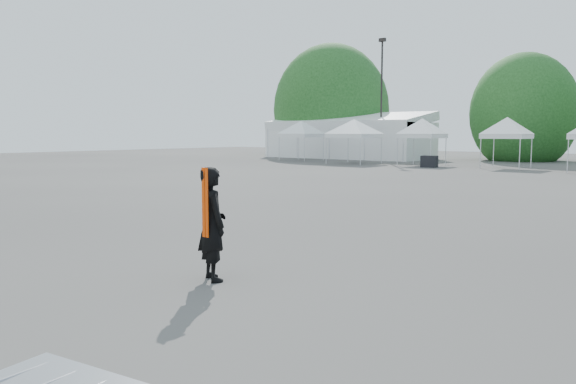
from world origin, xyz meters
The scene contains 11 objects.
ground centered at (0.00, 0.00, 0.00)m, with size 120.00×120.00×0.00m, color #474442.
marquee centered at (-22.00, 35.00, 1.97)m, with size 15.00×6.25×4.23m.
light_pole_west centered at (-18.00, 34.00, 5.77)m, with size 0.60×0.25×10.30m.
tree_far_w centered at (-26.00, 38.00, 4.54)m, with size 4.80×4.80×7.30m.
tree_mid_w centered at (-8.00, 40.00, 3.93)m, with size 4.16×4.16×6.33m.
tent_a centered at (-22.58, 28.73, 3.06)m, with size 4.05×4.05×3.88m.
tent_b centered at (-16.41, 27.21, 3.06)m, with size 4.52×4.52×3.88m.
tent_c centered at (-11.49, 28.45, 3.06)m, with size 3.85×3.85×3.88m.
tent_d centered at (-5.65, 28.69, 3.06)m, with size 3.77×3.77×3.88m.
man centered at (0.06, -2.85, 0.89)m, with size 0.76×0.65×1.77m.
crate_west centered at (-9.91, 26.36, 0.39)m, with size 1.01×0.78×0.78m, color black.
Camera 1 is at (6.37, -8.78, 2.29)m, focal length 35.00 mm.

